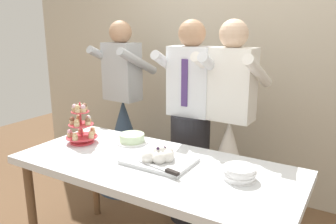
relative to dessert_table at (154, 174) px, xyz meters
name	(u,v)px	position (x,y,z in m)	size (l,w,h in m)	color
rear_wall	(238,43)	(0.00, 1.44, 0.75)	(5.20, 0.10, 2.90)	beige
dessert_table	(154,174)	(0.00, 0.00, 0.00)	(1.80, 0.80, 0.78)	silver
cupcake_stand	(81,126)	(-0.66, 0.05, 0.20)	(0.23, 0.23, 0.31)	#D83F4C
main_cake_tray	(159,157)	(0.03, 0.02, 0.11)	(0.43, 0.32, 0.12)	silver
plate_stack	(240,173)	(0.54, 0.05, 0.11)	(0.18, 0.18, 0.08)	white
round_cake	(132,138)	(-0.35, 0.24, 0.10)	(0.24, 0.24, 0.07)	white
person_groom	(190,135)	(-0.10, 0.69, 0.05)	(0.47, 0.50, 1.66)	#232328
person_bride	(228,161)	(0.23, 0.70, -0.12)	(0.56, 0.56, 1.66)	white
person_guest	(124,133)	(-0.91, 0.85, -0.12)	(0.56, 0.56, 1.66)	#334760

